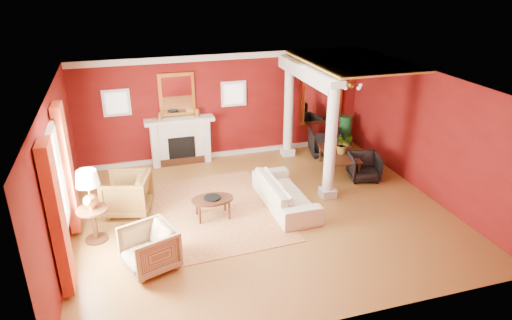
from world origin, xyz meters
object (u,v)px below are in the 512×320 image
object	(u,v)px
side_table	(90,194)
dining_table	(340,156)
armchair_stripe	(149,247)
sofa	(285,188)
coffee_table	(212,200)
armchair_leopard	(127,192)

from	to	relation	value
side_table	dining_table	distance (m)	6.36
armchair_stripe	dining_table	world-z (taller)	armchair_stripe
sofa	side_table	world-z (taller)	side_table
armchair_stripe	coffee_table	xyz separation A→B (m)	(1.44, 1.43, -0.02)
armchair_stripe	coffee_table	world-z (taller)	armchair_stripe
coffee_table	armchair_stripe	bearing A→B (deg)	-135.30
armchair_stripe	dining_table	bearing A→B (deg)	99.10
armchair_leopard	dining_table	distance (m)	5.50
armchair_leopard	coffee_table	xyz separation A→B (m)	(1.74, -0.77, -0.07)
armchair_leopard	coffee_table	size ratio (longest dim) A/B	1.08
coffee_table	dining_table	bearing A→B (deg)	20.96
armchair_leopard	dining_table	xyz separation A→B (m)	(5.46, 0.65, -0.07)
armchair_stripe	coffee_table	distance (m)	2.03
side_table	sofa	bearing A→B (deg)	3.34
armchair_leopard	side_table	size ratio (longest dim) A/B	0.65
sofa	coffee_table	world-z (taller)	sofa
armchair_stripe	dining_table	distance (m)	5.89
armchair_stripe	side_table	bearing A→B (deg)	-161.62
armchair_leopard	side_table	xyz separation A→B (m)	(-0.67, -0.97, 0.53)
sofa	dining_table	distance (m)	2.47
sofa	armchair_leopard	bearing A→B (deg)	76.88
armchair_stripe	armchair_leopard	bearing A→B (deg)	167.92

